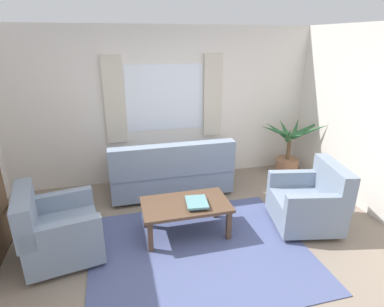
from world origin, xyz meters
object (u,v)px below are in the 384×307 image
Objects in this scene: armchair_left at (56,230)px; potted_plant at (289,150)px; book_stack_on_table at (196,203)px; couch at (171,172)px; armchair_right at (310,202)px; coffee_table at (186,207)px.

potted_plant is (3.79, 1.43, 0.12)m from armchair_left.
couch is at bearing 94.29° from book_stack_on_table.
couch is 2.12m from armchair_right.
potted_plant reaches higher than couch.
armchair_left and armchair_right have the same top height.
potted_plant is at bearing 169.96° from armchair_right.
armchair_right is at bearing -102.78° from armchair_left.
couch is 1.54× the size of potted_plant.
armchair_left is 0.98× the size of armchair_right.
potted_plant is at bearing -174.86° from couch.
armchair_right is 0.80× the size of potted_plant.
book_stack_on_table is 0.29× the size of potted_plant.
couch is 1.95× the size of armchair_left.
potted_plant is (2.15, 1.42, 0.01)m from book_stack_on_table.
armchair_right is 1.66m from coffee_table.
potted_plant reaches higher than armchair_left.
armchair_left is at bearing -80.90° from armchair_right.
armchair_right reaches higher than coffee_table.
armchair_right is 2.75× the size of book_stack_on_table.
armchair_right is at bearing -7.80° from coffee_table.
book_stack_on_table is at bearing -83.90° from armchair_right.
coffee_table is 0.89× the size of potted_plant.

